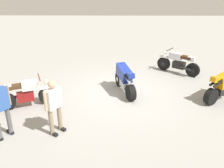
{
  "coord_description": "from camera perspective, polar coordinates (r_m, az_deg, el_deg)",
  "views": [
    {
      "loc": [
        0.2,
        8.92,
        4.29
      ],
      "look_at": [
        0.28,
        0.9,
        0.75
      ],
      "focal_mm": 39.93,
      "sensor_mm": 36.0,
      "label": 1
    }
  ],
  "objects": [
    {
      "name": "motorcycle_orange_sportbike",
      "position": [
        9.98,
        24.23,
        -0.13
      ],
      "size": [
        1.7,
        1.28,
        1.14
      ],
      "rotation": [
        0.0,
        0.0,
        3.76
      ],
      "color": "black",
      "rests_on": "ground"
    },
    {
      "name": "motorcycle_blue_sportbike",
      "position": [
        9.66,
        2.91,
        1.29
      ],
      "size": [
        0.89,
        1.92,
        1.14
      ],
      "rotation": [
        0.0,
        0.0,
        5.02
      ],
      "color": "black",
      "rests_on": "ground"
    },
    {
      "name": "person_in_white_shirt",
      "position": [
        7.23,
        -13.17,
        -4.43
      ],
      "size": [
        0.5,
        0.58,
        1.66
      ],
      "rotation": [
        0.0,
        0.0,
        2.53
      ],
      "color": "gray",
      "rests_on": "ground"
    },
    {
      "name": "ground_plane",
      "position": [
        9.9,
        1.68,
        -1.87
      ],
      "size": [
        40.0,
        40.0,
        0.0
      ],
      "primitive_type": "plane",
      "color": "#9E9E99"
    },
    {
      "name": "person_in_blue_shirt",
      "position": [
        7.44,
        -24.32,
        -4.44
      ],
      "size": [
        0.52,
        0.61,
        1.79
      ],
      "rotation": [
        0.0,
        0.0,
        5.68
      ],
      "color": "#59595B",
      "rests_on": "ground"
    },
    {
      "name": "motorcycle_silver_cruiser",
      "position": [
        12.02,
        14.94,
        4.73
      ],
      "size": [
        1.73,
        1.36,
        1.09
      ],
      "rotation": [
        0.0,
        0.0,
        5.63
      ],
      "color": "black",
      "rests_on": "ground"
    },
    {
      "name": "motorcycle_cream_vintage",
      "position": [
        9.14,
        -19.02,
        -2.15
      ],
      "size": [
        1.87,
        0.94,
        1.07
      ],
      "rotation": [
        0.0,
        0.0,
        3.52
      ],
      "color": "black",
      "rests_on": "ground"
    }
  ]
}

